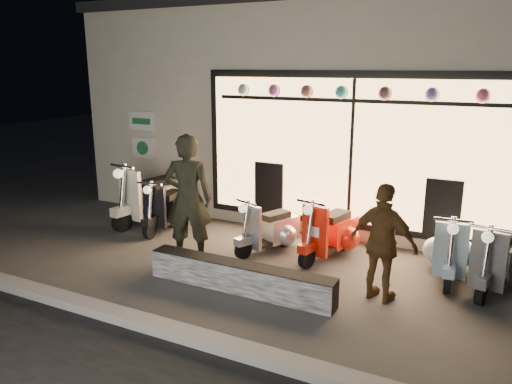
% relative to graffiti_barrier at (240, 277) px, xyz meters
% --- Properties ---
extents(ground, '(40.00, 40.00, 0.00)m').
position_rel_graffiti_barrier_xyz_m(ground, '(-0.09, 0.65, -0.20)').
color(ground, '#383533').
rests_on(ground, ground).
extents(kerb, '(40.00, 0.25, 0.12)m').
position_rel_graffiti_barrier_xyz_m(kerb, '(-0.09, -1.35, -0.14)').
color(kerb, slate).
rests_on(kerb, ground).
extents(shop_building, '(10.20, 6.23, 4.20)m').
position_rel_graffiti_barrier_xyz_m(shop_building, '(-0.08, 5.63, 1.90)').
color(shop_building, beige).
rests_on(shop_building, ground).
extents(graffiti_barrier, '(2.68, 0.28, 0.40)m').
position_rel_graffiti_barrier_xyz_m(graffiti_barrier, '(0.00, 0.00, 0.00)').
color(graffiti_barrier, black).
rests_on(graffiti_barrier, ground).
extents(scooter_silver, '(0.70, 1.22, 0.89)m').
position_rel_graffiti_barrier_xyz_m(scooter_silver, '(-0.26, 1.64, 0.16)').
color(scooter_silver, black).
rests_on(scooter_silver, ground).
extents(scooter_red, '(0.65, 1.38, 0.98)m').
position_rel_graffiti_barrier_xyz_m(scooter_red, '(0.68, 1.84, 0.19)').
color(scooter_red, black).
rests_on(scooter_red, ground).
extents(scooter_black, '(0.50, 1.34, 0.95)m').
position_rel_graffiti_barrier_xyz_m(scooter_black, '(-2.48, 1.82, 0.18)').
color(scooter_black, black).
rests_on(scooter_black, ground).
extents(scooter_cream, '(0.68, 1.65, 1.17)m').
position_rel_graffiti_barrier_xyz_m(scooter_cream, '(-2.98, 2.04, 0.27)').
color(scooter_cream, black).
rests_on(scooter_cream, ground).
extents(scooter_blue, '(0.51, 1.37, 0.97)m').
position_rel_graffiti_barrier_xyz_m(scooter_blue, '(2.43, 1.90, 0.19)').
color(scooter_blue, black).
rests_on(scooter_blue, ground).
extents(scooter_grey, '(0.59, 1.38, 0.98)m').
position_rel_graffiti_barrier_xyz_m(scooter_grey, '(3.04, 1.74, 0.19)').
color(scooter_grey, black).
rests_on(scooter_grey, ground).
extents(man, '(0.85, 0.71, 1.99)m').
position_rel_graffiti_barrier_xyz_m(man, '(-1.22, 0.61, 0.79)').
color(man, black).
rests_on(man, ground).
extents(woman, '(0.97, 0.59, 1.55)m').
position_rel_graffiti_barrier_xyz_m(woman, '(1.74, 0.61, 0.57)').
color(woman, brown).
rests_on(woman, ground).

